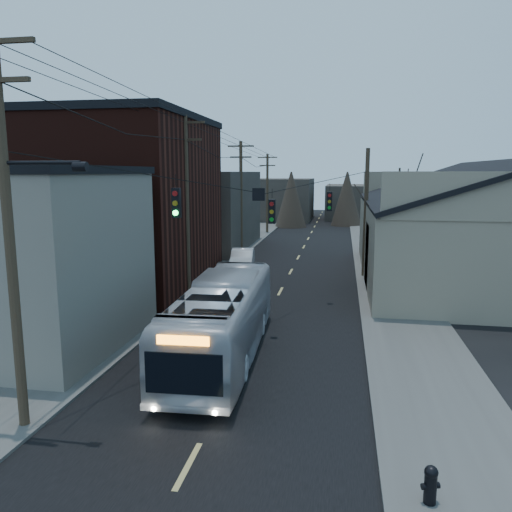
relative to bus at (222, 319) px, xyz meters
The scene contains 14 objects.
road_surface 20.96m from the bus, 87.64° to the left, with size 9.00×110.00×0.02m, color black.
sidewalk_left 21.69m from the bus, 105.11° to the left, with size 4.00×110.00×0.12m, color #474744.
sidewalk_right 22.20m from the bus, 70.59° to the left, with size 4.00×110.00×0.12m, color #474744.
building_clapboard 8.38m from the bus, behind, with size 8.00×8.00×7.00m, color #6F685C.
building_brick 14.64m from the bus, 130.01° to the left, with size 10.00×12.00×10.00m, color black.
building_left_far 28.32m from the bus, 107.81° to the left, with size 9.00×14.00×7.00m, color #342F29.
warehouse 21.12m from the bus, 48.91° to the left, with size 16.16×20.60×7.73m.
building_far_left 56.15m from the bus, 95.26° to the left, with size 10.00×12.00×6.00m, color #342F29.
building_far_right 61.40m from the bus, 82.65° to the left, with size 12.00×14.00×5.00m, color #342F29.
bare_tree 13.31m from the bus, 55.95° to the left, with size 0.40×0.40×7.20m, color black.
utility_lines 15.59m from the bus, 98.53° to the left, with size 11.24×45.28×10.50m.
bus is the anchor object (origin of this frame).
parked_car 17.46m from the bus, 98.90° to the left, with size 1.56×4.48×1.48m, color #B9BDC1.
fire_hydrant 9.99m from the bus, 50.62° to the right, with size 0.41×0.29×0.84m.
Camera 1 is at (3.48, -8.51, 6.97)m, focal length 35.00 mm.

